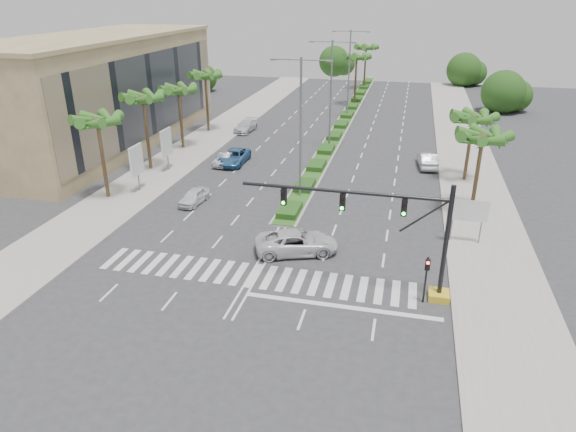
% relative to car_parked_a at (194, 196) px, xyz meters
% --- Properties ---
extents(ground, '(160.00, 160.00, 0.00)m').
position_rel_car_parked_a_xyz_m(ground, '(8.58, -10.55, -0.64)').
color(ground, '#333335').
rests_on(ground, ground).
extents(footpath_right, '(6.00, 120.00, 0.15)m').
position_rel_car_parked_a_xyz_m(footpath_right, '(23.78, 9.45, -0.56)').
color(footpath_right, gray).
rests_on(footpath_right, ground).
extents(footpath_left, '(6.00, 120.00, 0.15)m').
position_rel_car_parked_a_xyz_m(footpath_left, '(-6.62, 9.45, -0.56)').
color(footpath_left, gray).
rests_on(footpath_left, ground).
extents(median, '(2.20, 75.00, 0.20)m').
position_rel_car_parked_a_xyz_m(median, '(8.58, 34.45, -0.54)').
color(median, gray).
rests_on(median, ground).
extents(median_grass, '(1.80, 75.00, 0.04)m').
position_rel_car_parked_a_xyz_m(median_grass, '(8.58, 34.45, -0.42)').
color(median_grass, '#2B541D').
rests_on(median_grass, median).
extents(building, '(12.00, 36.00, 12.00)m').
position_rel_car_parked_a_xyz_m(building, '(-17.42, 15.45, 5.36)').
color(building, tan).
rests_on(building, ground).
extents(signal_gantry, '(12.60, 1.20, 7.20)m').
position_rel_car_parked_a_xyz_m(signal_gantry, '(17.85, -10.55, 2.82)').
color(signal_gantry, gold).
rests_on(signal_gantry, ground).
extents(pedestrian_signal, '(0.28, 0.36, 3.00)m').
position_rel_car_parked_a_xyz_m(pedestrian_signal, '(19.18, -11.23, 1.41)').
color(pedestrian_signal, black).
rests_on(pedestrian_signal, ground).
extents(direction_sign, '(2.70, 0.11, 3.40)m').
position_rel_car_parked_a_xyz_m(direction_sign, '(22.08, -2.56, 1.81)').
color(direction_sign, slate).
rests_on(direction_sign, ground).
extents(billboard_near, '(0.18, 2.10, 4.35)m').
position_rel_car_parked_a_xyz_m(billboard_near, '(-5.92, 1.45, 2.32)').
color(billboard_near, slate).
rests_on(billboard_near, ground).
extents(billboard_far, '(0.18, 2.10, 4.35)m').
position_rel_car_parked_a_xyz_m(billboard_far, '(-5.92, 7.45, 2.32)').
color(billboard_far, slate).
rests_on(billboard_far, ground).
extents(palm_left_near, '(4.57, 4.68, 7.55)m').
position_rel_car_parked_a_xyz_m(palm_left_near, '(-7.92, -0.55, 6.05)').
color(palm_left_near, brown).
rests_on(palm_left_near, ground).
extents(palm_left_mid, '(4.57, 4.68, 7.95)m').
position_rel_car_parked_a_xyz_m(palm_left_mid, '(-7.92, 7.45, 6.44)').
color(palm_left_mid, brown).
rests_on(palm_left_mid, ground).
extents(palm_left_far, '(4.57, 4.68, 7.35)m').
position_rel_car_parked_a_xyz_m(palm_left_far, '(-7.92, 15.45, 5.86)').
color(palm_left_far, brown).
rests_on(palm_left_far, ground).
extents(palm_left_end, '(4.57, 4.68, 7.75)m').
position_rel_car_parked_a_xyz_m(palm_left_end, '(-7.92, 23.45, 6.24)').
color(palm_left_end, brown).
rests_on(palm_left_end, ground).
extents(palm_right_near, '(4.57, 4.68, 7.05)m').
position_rel_car_parked_a_xyz_m(palm_right_near, '(23.08, 3.45, 5.57)').
color(palm_right_near, brown).
rests_on(palm_right_near, ground).
extents(palm_right_far, '(4.57, 4.68, 6.75)m').
position_rel_car_parked_a_xyz_m(palm_right_far, '(23.08, 11.45, 5.28)').
color(palm_right_far, brown).
rests_on(palm_right_far, ground).
extents(palm_median_a, '(4.57, 4.68, 8.05)m').
position_rel_car_parked_a_xyz_m(palm_median_a, '(8.58, 44.45, 6.53)').
color(palm_median_a, brown).
rests_on(palm_median_a, ground).
extents(palm_median_b, '(4.57, 4.68, 8.05)m').
position_rel_car_parked_a_xyz_m(palm_median_b, '(8.58, 59.45, 6.53)').
color(palm_median_b, brown).
rests_on(palm_median_b, ground).
extents(streetlight_near, '(5.10, 0.25, 12.00)m').
position_rel_car_parked_a_xyz_m(streetlight_near, '(8.58, 3.45, 6.17)').
color(streetlight_near, slate).
rests_on(streetlight_near, ground).
extents(streetlight_mid, '(5.10, 0.25, 12.00)m').
position_rel_car_parked_a_xyz_m(streetlight_mid, '(8.58, 19.45, 6.17)').
color(streetlight_mid, slate).
rests_on(streetlight_mid, ground).
extents(streetlight_far, '(5.10, 0.25, 12.00)m').
position_rel_car_parked_a_xyz_m(streetlight_far, '(8.58, 35.45, 6.17)').
color(streetlight_far, slate).
rests_on(streetlight_far, ground).
extents(car_parked_a, '(1.84, 3.87, 1.28)m').
position_rel_car_parked_a_xyz_m(car_parked_a, '(0.00, 0.00, 0.00)').
color(car_parked_a, silver).
rests_on(car_parked_a, ground).
extents(car_parked_b, '(1.67, 3.97, 1.27)m').
position_rel_car_parked_a_xyz_m(car_parked_b, '(-1.05, 10.75, -0.00)').
color(car_parked_b, '#ACACB1').
rests_on(car_parked_b, ground).
extents(car_parked_c, '(2.52, 5.36, 1.48)m').
position_rel_car_parked_a_xyz_m(car_parked_c, '(-0.27, 11.34, 0.10)').
color(car_parked_c, '#2E5F8E').
rests_on(car_parked_c, ground).
extents(car_parked_d, '(2.26, 4.95, 1.40)m').
position_rel_car_parked_a_xyz_m(car_parked_d, '(-3.22, 24.55, 0.06)').
color(car_parked_d, silver).
rests_on(car_parked_d, ground).
extents(car_crossing, '(6.35, 4.48, 1.61)m').
position_rel_car_parked_a_xyz_m(car_crossing, '(10.56, -6.79, 0.17)').
color(car_crossing, silver).
rests_on(car_crossing, ground).
extents(car_right, '(2.21, 4.96, 1.58)m').
position_rel_car_parked_a_xyz_m(car_right, '(19.59, 14.93, 0.15)').
color(car_right, silver).
rests_on(car_right, ground).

